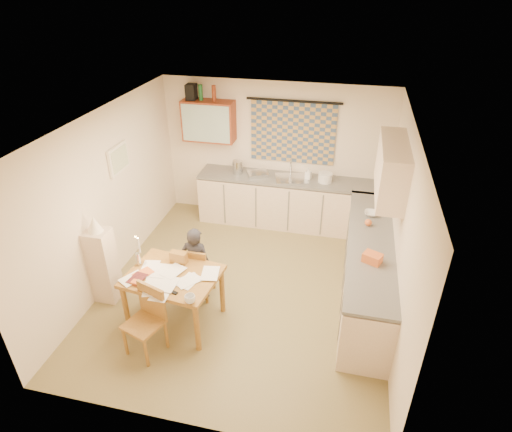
% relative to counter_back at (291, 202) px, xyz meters
% --- Properties ---
extents(floor, '(4.00, 4.50, 0.02)m').
position_rel_counter_back_xyz_m(floor, '(-0.36, -1.95, -0.46)').
color(floor, olive).
rests_on(floor, ground).
extents(ceiling, '(4.00, 4.50, 0.02)m').
position_rel_counter_back_xyz_m(ceiling, '(-0.36, -1.95, 2.06)').
color(ceiling, white).
rests_on(ceiling, floor).
extents(wall_back, '(4.00, 0.02, 2.50)m').
position_rel_counter_back_xyz_m(wall_back, '(-0.36, 0.31, 0.80)').
color(wall_back, beige).
rests_on(wall_back, floor).
extents(wall_front, '(4.00, 0.02, 2.50)m').
position_rel_counter_back_xyz_m(wall_front, '(-0.36, -4.21, 0.80)').
color(wall_front, beige).
rests_on(wall_front, floor).
extents(wall_left, '(0.02, 4.50, 2.50)m').
position_rel_counter_back_xyz_m(wall_left, '(-2.37, -1.95, 0.80)').
color(wall_left, beige).
rests_on(wall_left, floor).
extents(wall_right, '(0.02, 4.50, 2.50)m').
position_rel_counter_back_xyz_m(wall_right, '(1.65, -1.95, 0.80)').
color(wall_right, beige).
rests_on(wall_right, floor).
extents(window_blind, '(1.45, 0.03, 1.05)m').
position_rel_counter_back_xyz_m(window_blind, '(-0.06, 0.27, 1.20)').
color(window_blind, '#374E71').
rests_on(window_blind, wall_back).
extents(curtain_rod, '(1.60, 0.04, 0.04)m').
position_rel_counter_back_xyz_m(curtain_rod, '(-0.06, 0.25, 1.75)').
color(curtain_rod, black).
rests_on(curtain_rod, wall_back).
extents(wall_cabinet, '(0.90, 0.34, 0.70)m').
position_rel_counter_back_xyz_m(wall_cabinet, '(-1.51, 0.13, 1.35)').
color(wall_cabinet, maroon).
rests_on(wall_cabinet, wall_back).
extents(wall_cabinet_glass, '(0.84, 0.02, 0.64)m').
position_rel_counter_back_xyz_m(wall_cabinet_glass, '(-1.51, -0.04, 1.35)').
color(wall_cabinet_glass, '#99B2A5').
rests_on(wall_cabinet_glass, wall_back).
extents(upper_cabinet_right, '(0.34, 1.30, 0.70)m').
position_rel_counter_back_xyz_m(upper_cabinet_right, '(1.47, -1.40, 1.40)').
color(upper_cabinet_right, beige).
rests_on(upper_cabinet_right, wall_right).
extents(framed_print, '(0.04, 0.50, 0.40)m').
position_rel_counter_back_xyz_m(framed_print, '(-2.33, -1.55, 1.25)').
color(framed_print, white).
rests_on(framed_print, wall_left).
extents(print_canvas, '(0.01, 0.42, 0.32)m').
position_rel_counter_back_xyz_m(print_canvas, '(-2.31, -1.55, 1.25)').
color(print_canvas, white).
rests_on(print_canvas, wall_left).
extents(counter_back, '(3.30, 0.62, 0.92)m').
position_rel_counter_back_xyz_m(counter_back, '(0.00, 0.00, 0.00)').
color(counter_back, beige).
rests_on(counter_back, floor).
extents(counter_right, '(0.62, 2.95, 0.92)m').
position_rel_counter_back_xyz_m(counter_right, '(1.34, -1.70, -0.00)').
color(counter_right, beige).
rests_on(counter_right, floor).
extents(stove, '(0.58, 0.58, 0.89)m').
position_rel_counter_back_xyz_m(stove, '(1.34, -2.86, -0.01)').
color(stove, white).
rests_on(stove, floor).
extents(sink, '(0.64, 0.57, 0.10)m').
position_rel_counter_back_xyz_m(sink, '(-0.01, 0.00, 0.43)').
color(sink, silver).
rests_on(sink, counter_back).
extents(tap, '(0.03, 0.03, 0.28)m').
position_rel_counter_back_xyz_m(tap, '(-0.06, 0.18, 0.61)').
color(tap, silver).
rests_on(tap, counter_back).
extents(dish_rack, '(0.44, 0.42, 0.06)m').
position_rel_counter_back_xyz_m(dish_rack, '(-0.61, 0.00, 0.50)').
color(dish_rack, silver).
rests_on(dish_rack, counter_back).
extents(kettle, '(0.23, 0.23, 0.24)m').
position_rel_counter_back_xyz_m(kettle, '(-0.98, 0.00, 0.59)').
color(kettle, silver).
rests_on(kettle, counter_back).
extents(mixing_bowl, '(0.30, 0.30, 0.16)m').
position_rel_counter_back_xyz_m(mixing_bowl, '(0.57, 0.00, 0.55)').
color(mixing_bowl, white).
rests_on(mixing_bowl, counter_back).
extents(soap_bottle, '(0.15, 0.15, 0.21)m').
position_rel_counter_back_xyz_m(soap_bottle, '(0.27, 0.05, 0.57)').
color(soap_bottle, white).
rests_on(soap_bottle, counter_back).
extents(bowl, '(0.21, 0.21, 0.05)m').
position_rel_counter_back_xyz_m(bowl, '(1.34, -0.99, 0.49)').
color(bowl, white).
rests_on(bowl, counter_right).
extents(orange_bag, '(0.27, 0.24, 0.12)m').
position_rel_counter_back_xyz_m(orange_bag, '(1.34, -2.19, 0.53)').
color(orange_bag, orange).
rests_on(orange_bag, counter_right).
extents(fruit_orange, '(0.10, 0.10, 0.10)m').
position_rel_counter_back_xyz_m(fruit_orange, '(1.29, -1.31, 0.52)').
color(fruit_orange, orange).
rests_on(fruit_orange, counter_right).
extents(speaker, '(0.17, 0.21, 0.26)m').
position_rel_counter_back_xyz_m(speaker, '(-1.79, 0.13, 1.83)').
color(speaker, black).
rests_on(speaker, wall_cabinet).
extents(bottle_green, '(0.08, 0.08, 0.26)m').
position_rel_counter_back_xyz_m(bottle_green, '(-1.63, 0.13, 1.83)').
color(bottle_green, '#195926').
rests_on(bottle_green, wall_cabinet).
extents(bottle_brown, '(0.09, 0.09, 0.26)m').
position_rel_counter_back_xyz_m(bottle_brown, '(-1.39, 0.13, 1.83)').
color(bottle_brown, maroon).
rests_on(bottle_brown, wall_cabinet).
extents(dining_table, '(1.22, 0.99, 0.75)m').
position_rel_counter_back_xyz_m(dining_table, '(-1.08, -2.79, -0.07)').
color(dining_table, brown).
rests_on(dining_table, floor).
extents(chair_far, '(0.38, 0.38, 0.84)m').
position_rel_counter_back_xyz_m(chair_far, '(-0.96, -2.24, -0.19)').
color(chair_far, brown).
rests_on(chair_far, floor).
extents(chair_near, '(0.51, 0.51, 0.89)m').
position_rel_counter_back_xyz_m(chair_near, '(-1.23, -3.36, -0.18)').
color(chair_near, brown).
rests_on(chair_near, floor).
extents(person, '(0.42, 0.28, 1.14)m').
position_rel_counter_back_xyz_m(person, '(-0.96, -2.28, 0.12)').
color(person, black).
rests_on(person, floor).
extents(shelf_stand, '(0.32, 0.30, 1.11)m').
position_rel_counter_back_xyz_m(shelf_stand, '(-2.20, -2.58, 0.10)').
color(shelf_stand, beige).
rests_on(shelf_stand, floor).
extents(lampshade, '(0.20, 0.20, 0.22)m').
position_rel_counter_back_xyz_m(lampshade, '(-2.20, -2.58, 0.77)').
color(lampshade, white).
rests_on(lampshade, shelf_stand).
extents(letter_rack, '(0.23, 0.13, 0.16)m').
position_rel_counter_back_xyz_m(letter_rack, '(-1.10, -2.52, 0.38)').
color(letter_rack, brown).
rests_on(letter_rack, dining_table).
extents(mug, '(0.17, 0.17, 0.10)m').
position_rel_counter_back_xyz_m(mug, '(-0.68, -3.22, 0.35)').
color(mug, white).
rests_on(mug, dining_table).
extents(magazine, '(0.25, 0.29, 0.02)m').
position_rel_counter_back_xyz_m(magazine, '(-1.56, -2.96, 0.31)').
color(magazine, maroon).
rests_on(magazine, dining_table).
extents(book, '(0.38, 0.39, 0.02)m').
position_rel_counter_back_xyz_m(book, '(-1.52, -2.81, 0.31)').
color(book, orange).
rests_on(book, dining_table).
extents(orange_box, '(0.13, 0.09, 0.04)m').
position_rel_counter_back_xyz_m(orange_box, '(-1.44, -3.06, 0.32)').
color(orange_box, orange).
rests_on(orange_box, dining_table).
extents(eyeglasses, '(0.14, 0.08, 0.02)m').
position_rel_counter_back_xyz_m(eyeglasses, '(-0.95, -3.10, 0.31)').
color(eyeglasses, black).
rests_on(eyeglasses, dining_table).
extents(candle_holder, '(0.06, 0.06, 0.18)m').
position_rel_counter_back_xyz_m(candle_holder, '(-1.59, -2.69, 0.39)').
color(candle_holder, silver).
rests_on(candle_holder, dining_table).
extents(candle, '(0.03, 0.03, 0.22)m').
position_rel_counter_back_xyz_m(candle, '(-1.56, -2.66, 0.59)').
color(candle, white).
rests_on(candle, dining_table).
extents(candle_flame, '(0.02, 0.02, 0.02)m').
position_rel_counter_back_xyz_m(candle_flame, '(-1.59, -2.66, 0.71)').
color(candle_flame, '#FFCC66').
rests_on(candle_flame, dining_table).
extents(papers, '(1.20, 0.80, 0.02)m').
position_rel_counter_back_xyz_m(papers, '(-1.13, -2.89, 0.31)').
color(papers, white).
rests_on(papers, dining_table).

